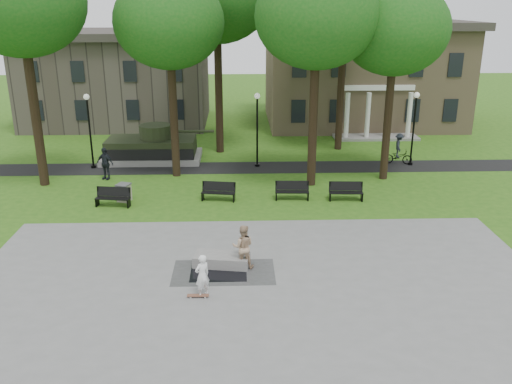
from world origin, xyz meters
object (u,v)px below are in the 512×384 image
at_px(friend_watching, 243,247).
at_px(park_bench_0, 113,196).
at_px(skateboarder, 202,275).
at_px(concrete_block, 222,260).
at_px(trash_bin, 124,192).
at_px(cyclist, 398,151).

bearing_deg(friend_watching, park_bench_0, -44.64).
xyz_separation_m(skateboarder, park_bench_0, (-5.20, 9.33, -0.30)).
bearing_deg(skateboarder, concrete_block, -141.24).
relative_size(concrete_block, trash_bin, 2.29).
distance_m(concrete_block, trash_bin, 9.39).
height_order(friend_watching, trash_bin, friend_watching).
bearing_deg(skateboarder, park_bench_0, -97.40).
height_order(skateboarder, park_bench_0, skateboarder).
distance_m(concrete_block, friend_watching, 1.11).
distance_m(cyclist, park_bench_0, 18.47).
relative_size(skateboarder, park_bench_0, 0.87).
xyz_separation_m(park_bench_0, trash_bin, (0.42, 0.73, -0.04)).
distance_m(park_bench_0, trash_bin, 0.84).
bearing_deg(friend_watching, trash_bin, -49.22).
xyz_separation_m(cyclist, trash_bin, (-16.57, -6.51, -0.35)).
distance_m(concrete_block, cyclist, 18.07).
bearing_deg(cyclist, friend_watching, 156.76).
bearing_deg(cyclist, park_bench_0, 125.43).
bearing_deg(concrete_block, park_bench_0, 129.95).
bearing_deg(concrete_block, cyclist, 51.79).
xyz_separation_m(skateboarder, friend_watching, (1.48, 2.16, 0.10)).
bearing_deg(trash_bin, skateboarder, -64.59).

